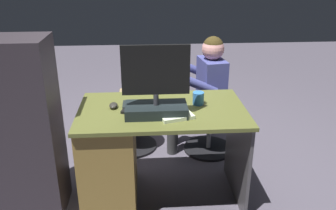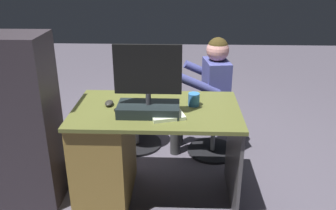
# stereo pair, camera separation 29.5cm
# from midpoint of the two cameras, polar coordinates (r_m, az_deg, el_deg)

# --- Properties ---
(ground_plane) EXTENTS (10.00, 10.00, 0.00)m
(ground_plane) POSITION_cam_midpoint_polar(r_m,az_deg,el_deg) (3.23, 1.40, -10.42)
(ground_plane) COLOR #4E4956
(desk) EXTENTS (1.20, 0.72, 0.75)m
(desk) POSITION_cam_midpoint_polar(r_m,az_deg,el_deg) (2.72, -5.13, -7.28)
(desk) COLOR brown
(desk) RESTS_ON ground_plane
(monitor) EXTENTS (0.45, 0.23, 0.49)m
(monitor) POSITION_cam_midpoint_polar(r_m,az_deg,el_deg) (2.40, 0.32, 1.59)
(monitor) COLOR black
(monitor) RESTS_ON desk
(keyboard) EXTENTS (0.42, 0.14, 0.02)m
(keyboard) POSITION_cam_midpoint_polar(r_m,az_deg,el_deg) (2.60, -0.18, 0.19)
(keyboard) COLOR black
(keyboard) RESTS_ON desk
(computer_mouse) EXTENTS (0.06, 0.10, 0.04)m
(computer_mouse) POSITION_cam_midpoint_polar(r_m,az_deg,el_deg) (2.60, -6.27, 0.23)
(computer_mouse) COLOR #2A2824
(computer_mouse) RESTS_ON desk
(cup) EXTENTS (0.08, 0.08, 0.09)m
(cup) POSITION_cam_midpoint_polar(r_m,az_deg,el_deg) (2.60, 7.43, 0.83)
(cup) COLOR #3372BF
(cup) RESTS_ON desk
(tv_remote) EXTENTS (0.09, 0.16, 0.02)m
(tv_remote) POSITION_cam_midpoint_polar(r_m,az_deg,el_deg) (2.55, -4.21, -0.38)
(tv_remote) COLOR black
(tv_remote) RESTS_ON desk
(notebook_binder) EXTENTS (0.30, 0.35, 0.02)m
(notebook_binder) POSITION_cam_midpoint_polar(r_m,az_deg,el_deg) (2.46, 2.91, -1.14)
(notebook_binder) COLOR beige
(notebook_binder) RESTS_ON desk
(office_chair_teddy) EXTENTS (0.49, 0.49, 0.44)m
(office_chair_teddy) POSITION_cam_midpoint_polar(r_m,az_deg,el_deg) (3.51, -2.72, -2.86)
(office_chair_teddy) COLOR black
(office_chair_teddy) RESTS_ON ground_plane
(teddy_bear) EXTENTS (0.21, 0.21, 0.31)m
(teddy_bear) POSITION_cam_midpoint_polar(r_m,az_deg,el_deg) (3.39, -2.81, 2.15)
(teddy_bear) COLOR #937C51
(teddy_bear) RESTS_ON office_chair_teddy
(visitor_chair) EXTENTS (0.48, 0.48, 0.44)m
(visitor_chair) POSITION_cam_midpoint_polar(r_m,az_deg,el_deg) (3.43, 9.78, -3.79)
(visitor_chair) COLOR black
(visitor_chair) RESTS_ON ground_plane
(person) EXTENTS (0.53, 0.52, 1.13)m
(person) POSITION_cam_midpoint_polar(r_m,az_deg,el_deg) (3.27, 8.91, 2.82)
(person) COLOR #424687
(person) RESTS_ON ground_plane
(equipment_rack) EXTENTS (0.44, 0.36, 1.30)m
(equipment_rack) POSITION_cam_midpoint_polar(r_m,az_deg,el_deg) (2.72, -19.21, -2.81)
(equipment_rack) COLOR #2E282E
(equipment_rack) RESTS_ON ground_plane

